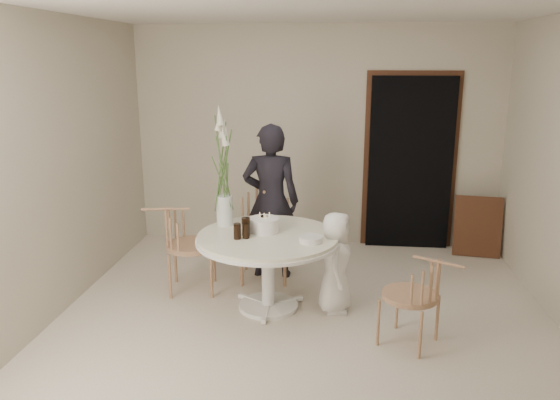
# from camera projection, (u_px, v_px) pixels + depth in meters

# --- Properties ---
(ground) EXTENTS (4.50, 4.50, 0.00)m
(ground) POSITION_uv_depth(u_px,v_px,m) (303.00, 322.00, 4.92)
(ground) COLOR beige
(ground) RESTS_ON ground
(room_shell) EXTENTS (4.50, 4.50, 4.50)m
(room_shell) POSITION_uv_depth(u_px,v_px,m) (305.00, 143.00, 4.51)
(room_shell) COLOR silver
(room_shell) RESTS_ON ground
(doorway) EXTENTS (1.00, 0.10, 2.10)m
(doorway) POSITION_uv_depth(u_px,v_px,m) (410.00, 164.00, 6.64)
(doorway) COLOR black
(doorway) RESTS_ON ground
(door_trim) EXTENTS (1.12, 0.03, 2.22)m
(door_trim) POSITION_uv_depth(u_px,v_px,m) (410.00, 158.00, 6.66)
(door_trim) COLOR #502A1B
(door_trim) RESTS_ON ground
(table) EXTENTS (1.33, 1.33, 0.73)m
(table) POSITION_uv_depth(u_px,v_px,m) (268.00, 246.00, 5.04)
(table) COLOR white
(table) RESTS_ON ground
(picture_frame) EXTENTS (0.56, 0.23, 0.72)m
(picture_frame) POSITION_uv_depth(u_px,v_px,m) (478.00, 227.00, 6.48)
(picture_frame) COLOR #502A1B
(picture_frame) RESTS_ON ground
(chair_far) EXTENTS (0.57, 0.61, 0.97)m
(chair_far) POSITION_uv_depth(u_px,v_px,m) (265.00, 218.00, 5.87)
(chair_far) COLOR tan
(chair_far) RESTS_ON ground
(chair_right) EXTENTS (0.59, 0.58, 0.79)m
(chair_right) POSITION_uv_depth(u_px,v_px,m) (423.00, 289.00, 4.37)
(chair_right) COLOR tan
(chair_right) RESTS_ON ground
(chair_left) EXTENTS (0.57, 0.54, 0.88)m
(chair_left) POSITION_uv_depth(u_px,v_px,m) (179.00, 237.00, 5.45)
(chair_left) COLOR tan
(chair_left) RESTS_ON ground
(girl) EXTENTS (0.60, 0.40, 1.66)m
(girl) POSITION_uv_depth(u_px,v_px,m) (271.00, 201.00, 5.78)
(girl) COLOR black
(girl) RESTS_ON ground
(boy) EXTENTS (0.32, 0.48, 0.96)m
(boy) POSITION_uv_depth(u_px,v_px,m) (336.00, 262.00, 5.03)
(boy) COLOR white
(boy) RESTS_ON ground
(birthday_cake) EXTENTS (0.28, 0.28, 0.18)m
(birthday_cake) POSITION_uv_depth(u_px,v_px,m) (264.00, 225.00, 5.08)
(birthday_cake) COLOR white
(birthday_cake) RESTS_ON table
(cola_tumbler_a) EXTENTS (0.09, 0.09, 0.14)m
(cola_tumbler_a) POSITION_uv_depth(u_px,v_px,m) (237.00, 231.00, 4.88)
(cola_tumbler_a) COLOR black
(cola_tumbler_a) RESTS_ON table
(cola_tumbler_b) EXTENTS (0.08, 0.08, 0.14)m
(cola_tumbler_b) POSITION_uv_depth(u_px,v_px,m) (246.00, 231.00, 4.90)
(cola_tumbler_b) COLOR black
(cola_tumbler_b) RESTS_ON table
(cola_tumbler_c) EXTENTS (0.09, 0.09, 0.17)m
(cola_tumbler_c) POSITION_uv_depth(u_px,v_px,m) (246.00, 227.00, 4.97)
(cola_tumbler_c) COLOR black
(cola_tumbler_c) RESTS_ON table
(cola_tumbler_d) EXTENTS (0.09, 0.09, 0.14)m
(cola_tumbler_d) POSITION_uv_depth(u_px,v_px,m) (264.00, 223.00, 5.12)
(cola_tumbler_d) COLOR black
(cola_tumbler_d) RESTS_ON table
(plate_stack) EXTENTS (0.26, 0.26, 0.05)m
(plate_stack) POSITION_uv_depth(u_px,v_px,m) (311.00, 239.00, 4.81)
(plate_stack) COLOR white
(plate_stack) RESTS_ON table
(flower_vase) EXTENTS (0.16, 0.16, 1.16)m
(flower_vase) POSITION_uv_depth(u_px,v_px,m) (224.00, 176.00, 5.18)
(flower_vase) COLOR white
(flower_vase) RESTS_ON table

